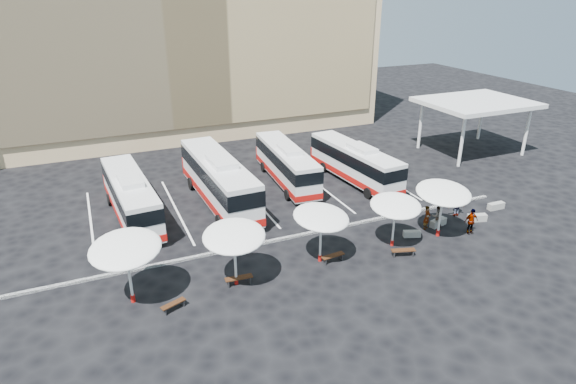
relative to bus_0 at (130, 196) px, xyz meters
name	(u,v)px	position (x,y,z in m)	size (l,w,h in m)	color
ground	(292,242)	(9.12, -7.75, -1.76)	(120.00, 120.00, 0.00)	black
sandstone_building	(177,13)	(9.12, 24.12, 10.86)	(42.00, 18.25, 29.60)	tan
service_canopy	(476,104)	(33.12, 2.25, 3.10)	(10.00, 8.00, 5.20)	white
curb_divider	(289,237)	(9.12, -7.25, -1.69)	(34.00, 0.25, 0.15)	black
bay_lines	(252,196)	(9.12, 0.25, -1.76)	(24.15, 12.00, 0.01)	white
bus_0	(130,196)	(0.00, 0.00, 0.00)	(3.07, 11.02, 3.46)	white
bus_1	(218,179)	(6.47, 0.10, 0.24)	(3.18, 12.47, 3.93)	white
bus_2	(286,163)	(12.86, 1.97, -0.03)	(3.04, 10.82, 3.39)	white
bus_3	(355,162)	(18.27, -0.09, -0.03)	(3.14, 10.86, 3.40)	white
sunshade_0	(125,249)	(-1.26, -10.35, 1.47)	(4.63, 4.66, 3.80)	white
sunshade_1	(234,236)	(4.28, -10.93, 1.28)	(4.36, 4.39, 3.58)	white
sunshade_2	(321,217)	(9.72, -10.59, 1.20)	(4.39, 4.42, 3.49)	white
sunshade_3	(396,206)	(14.85, -10.75, 1.07)	(4.08, 4.11, 3.33)	white
sunshade_4	(443,193)	(18.43, -10.87, 1.37)	(4.29, 4.32, 3.69)	white
wood_bench_0	(173,305)	(0.58, -11.90, -1.45)	(1.39, 0.83, 0.41)	black
wood_bench_1	(239,279)	(4.40, -11.05, -1.40)	(1.58, 0.54, 0.48)	black
wood_bench_2	(333,257)	(10.39, -10.99, -1.41)	(1.53, 0.54, 0.46)	black
wood_bench_3	(403,251)	(14.69, -12.14, -1.41)	(1.54, 0.82, 0.46)	black
conc_bench_0	(412,234)	(16.75, -10.28, -1.55)	(1.13, 0.38, 0.43)	gray
conc_bench_1	(438,223)	(19.41, -9.70, -1.51)	(1.33, 0.44, 0.50)	gray
conc_bench_2	(477,218)	(22.45, -10.19, -1.51)	(1.34, 0.45, 0.50)	gray
conc_bench_3	(496,206)	(25.21, -9.21, -1.52)	(1.32, 0.44, 0.49)	gray
passenger_0	(427,217)	(18.36, -9.70, -0.91)	(0.62, 0.41, 1.70)	black
passenger_1	(438,216)	(19.23, -9.77, -0.97)	(0.77, 0.60, 1.59)	black
passenger_2	(471,221)	(20.64, -11.44, -0.86)	(1.06, 0.44, 1.82)	black
passenger_3	(457,204)	(21.67, -8.89, -0.81)	(1.23, 0.71, 1.90)	black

